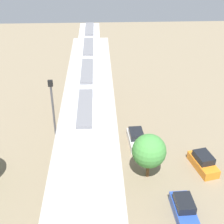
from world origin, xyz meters
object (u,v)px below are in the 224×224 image
Objects in this scene: parked_car_white at (136,138)px; parked_car_blue at (184,209)px; parked_car_orange at (203,162)px; tree_far_corner at (149,151)px; train at (88,72)px; signal_post at (55,127)px.

parked_car_white is 1.01× the size of parked_car_blue.
tree_far_corner reaches higher than parked_car_orange.
parked_car_blue is (8.74, -10.51, -9.51)m from train.
parked_car_orange is 0.86× the size of tree_far_corner.
train is at bearing 140.58° from tree_far_corner.
parked_car_orange and parked_car_blue have the same top height.
signal_post is (-9.52, 0.70, 2.81)m from tree_far_corner.
train is 6.44× the size of parked_car_blue.
tree_far_corner is (-6.40, -1.08, 2.64)m from parked_car_orange.
train is 2.43× the size of signal_post.
train is at bearing 149.77° from parked_car_orange.
signal_post reaches higher than tree_far_corner.
train is 6.84m from signal_post.
train is 6.40× the size of parked_car_white.
tree_far_corner is (0.58, -6.02, 2.64)m from parked_car_white.
parked_car_blue is 0.38× the size of signal_post.
signal_post reaches higher than parked_car_orange.
tree_far_corner reaches higher than parked_car_blue.
parked_car_blue is 0.82× the size of tree_far_corner.
parked_car_orange is (12.52, -3.95, -9.51)m from train.
parked_car_orange is 8.55m from parked_car_white.
parked_car_orange is 0.40× the size of signal_post.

